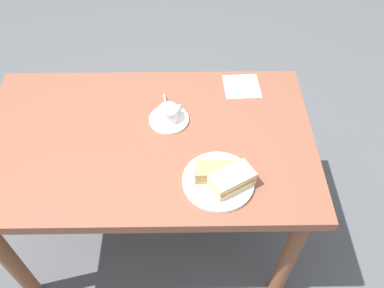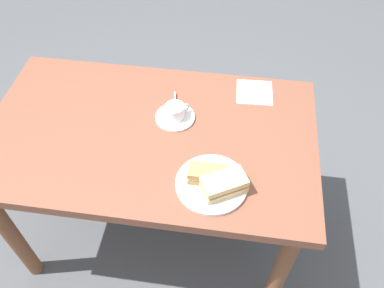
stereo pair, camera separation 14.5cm
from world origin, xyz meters
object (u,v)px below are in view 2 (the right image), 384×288
at_px(dining_table, 151,150).
at_px(sandwich_plate, 211,184).
at_px(coffee_cup, 175,111).
at_px(sandwich_back, 224,184).
at_px(napkin, 254,92).
at_px(spoon, 175,103).
at_px(coffee_saucer, 175,117).
at_px(sandwich_front, 208,174).

height_order(dining_table, sandwich_plate, sandwich_plate).
distance_m(sandwich_plate, coffee_cup, 0.35).
bearing_deg(sandwich_back, napkin, 80.56).
xyz_separation_m(sandwich_back, spoon, (-0.24, 0.39, -0.03)).
bearing_deg(napkin, coffee_saucer, -147.71).
bearing_deg(spoon, sandwich_back, -59.08).
relative_size(coffee_saucer, coffee_cup, 1.67).
bearing_deg(spoon, napkin, 20.82).
relative_size(sandwich_front, coffee_saucer, 0.86).
bearing_deg(sandwich_back, dining_table, 143.00).
bearing_deg(dining_table, napkin, 35.44).
xyz_separation_m(sandwich_front, spoon, (-0.18, 0.36, -0.03)).
height_order(sandwich_back, coffee_cup, sandwich_back).
distance_m(coffee_saucer, coffee_cup, 0.03).
height_order(sandwich_front, spoon, sandwich_front).
bearing_deg(coffee_saucer, napkin, 32.29).
bearing_deg(spoon, sandwich_front, -63.72).
bearing_deg(coffee_cup, spoon, 101.32).
height_order(sandwich_front, coffee_saucer, sandwich_front).
bearing_deg(sandwich_front, sandwich_plate, -42.59).
relative_size(sandwich_back, coffee_cup, 1.79).
bearing_deg(dining_table, spoon, 64.96).
relative_size(sandwich_plate, spoon, 2.55).
distance_m(sandwich_plate, sandwich_front, 0.04).
bearing_deg(sandwich_back, sandwich_plate, 154.99).
bearing_deg(dining_table, sandwich_front, -38.42).
bearing_deg(coffee_cup, sandwich_front, -60.45).
distance_m(dining_table, sandwich_back, 0.42).
xyz_separation_m(dining_table, sandwich_back, (0.31, -0.23, 0.15)).
bearing_deg(dining_table, coffee_saucer, 44.79).
distance_m(dining_table, sandwich_plate, 0.36).
bearing_deg(sandwich_front, sandwich_back, -30.21).
distance_m(sandwich_plate, sandwich_back, 0.06).
bearing_deg(spoon, coffee_saucer, -79.90).
xyz_separation_m(dining_table, sandwich_front, (0.25, -0.20, 0.15)).
height_order(spoon, napkin, spoon).
relative_size(sandwich_plate, coffee_saucer, 1.59).
bearing_deg(coffee_saucer, sandwich_plate, -59.16).
bearing_deg(sandwich_plate, dining_table, 141.34).
xyz_separation_m(spoon, napkin, (0.32, 0.12, -0.01)).
height_order(sandwich_plate, napkin, sandwich_plate).
bearing_deg(sandwich_front, coffee_saucer, 119.84).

